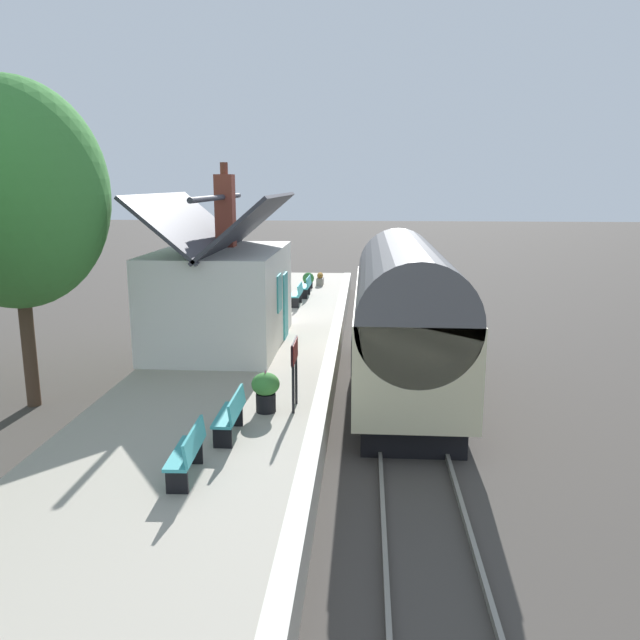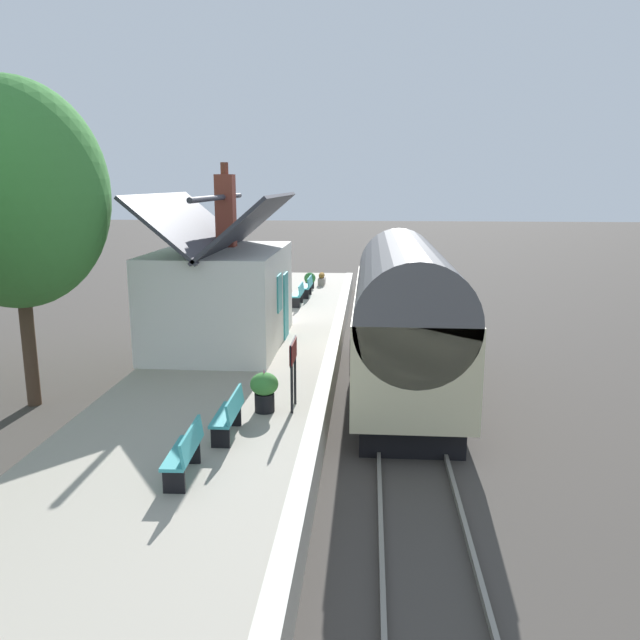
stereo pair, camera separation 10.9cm
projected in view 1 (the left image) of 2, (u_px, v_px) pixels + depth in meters
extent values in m
plane|color=#423D38|center=(370.00, 375.00, 19.78)|extent=(160.00, 160.00, 0.00)
cube|color=#A39B8C|center=(253.00, 358.00, 19.94)|extent=(32.00, 5.35, 0.91)
cube|color=beige|center=(332.00, 345.00, 19.67)|extent=(32.00, 0.36, 0.02)
cube|color=gray|center=(423.00, 374.00, 19.65)|extent=(52.00, 0.08, 0.14)
cube|color=gray|center=(376.00, 373.00, 19.75)|extent=(52.00, 0.08, 0.14)
cube|color=black|center=(403.00, 382.00, 17.91)|extent=(8.69, 2.29, 0.70)
cube|color=beige|center=(404.00, 330.00, 17.59)|extent=(9.45, 2.70, 2.30)
cylinder|color=#515154|center=(406.00, 289.00, 17.35)|extent=(9.45, 2.65, 2.65)
cube|color=black|center=(355.00, 319.00, 17.63)|extent=(8.03, 0.03, 0.80)
cylinder|color=black|center=(398.00, 355.00, 20.67)|extent=(0.70, 2.16, 0.70)
cylinder|color=black|center=(409.00, 418.00, 15.15)|extent=(0.70, 2.16, 0.70)
cube|color=black|center=(397.00, 288.00, 22.13)|extent=(0.04, 2.16, 0.90)
cylinder|color=#F2EDCC|center=(396.00, 315.00, 22.36)|extent=(0.06, 0.24, 0.24)
cube|color=red|center=(396.00, 328.00, 22.49)|extent=(0.16, 2.56, 0.24)
cube|color=white|center=(221.00, 298.00, 19.52)|extent=(5.71, 3.64, 2.94)
cube|color=#38383F|center=(249.00, 224.00, 18.98)|extent=(6.21, 2.07, 1.78)
cube|color=#38383F|center=(189.00, 224.00, 19.11)|extent=(6.21, 2.07, 1.78)
cylinder|color=#38383F|center=(218.00, 198.00, 18.88)|extent=(6.21, 0.16, 0.16)
cube|color=brown|center=(225.00, 211.00, 19.86)|extent=(0.56, 0.56, 2.23)
cylinder|color=brown|center=(224.00, 168.00, 19.59)|extent=(0.24, 0.24, 0.36)
cube|color=teal|center=(285.00, 305.00, 20.50)|extent=(0.90, 0.06, 2.10)
cube|color=teal|center=(279.00, 293.00, 19.00)|extent=(0.80, 0.05, 1.10)
cube|color=teal|center=(305.00, 287.00, 27.92)|extent=(1.41, 0.43, 0.06)
cube|color=teal|center=(309.00, 281.00, 27.86)|extent=(1.40, 0.14, 0.40)
cube|color=black|center=(303.00, 294.00, 27.43)|extent=(0.07, 0.36, 0.44)
cube|color=black|center=(306.00, 290.00, 28.52)|extent=(0.07, 0.36, 0.44)
cube|color=teal|center=(296.00, 294.00, 25.99)|extent=(1.40, 0.41, 0.06)
cube|color=teal|center=(300.00, 289.00, 25.92)|extent=(1.40, 0.12, 0.40)
cube|color=black|center=(294.00, 302.00, 25.49)|extent=(0.06, 0.36, 0.44)
cube|color=black|center=(297.00, 298.00, 26.58)|extent=(0.06, 0.36, 0.44)
cube|color=teal|center=(228.00, 415.00, 12.54)|extent=(1.40, 0.41, 0.06)
cube|color=teal|center=(237.00, 404.00, 12.48)|extent=(1.40, 0.12, 0.40)
cube|color=black|center=(222.00, 437.00, 12.05)|extent=(0.06, 0.36, 0.44)
cube|color=black|center=(234.00, 416.00, 13.14)|extent=(0.06, 0.36, 0.44)
cube|color=teal|center=(184.00, 453.00, 10.78)|extent=(1.42, 0.46, 0.06)
cube|color=teal|center=(194.00, 441.00, 10.73)|extent=(1.40, 0.16, 0.40)
cube|color=black|center=(177.00, 481.00, 10.28)|extent=(0.08, 0.36, 0.44)
cube|color=black|center=(193.00, 452.00, 11.37)|extent=(0.08, 0.36, 0.44)
cube|color=gray|center=(320.00, 281.00, 31.20)|extent=(0.88, 0.32, 0.36)
ellipsoid|color=olive|center=(320.00, 275.00, 31.14)|extent=(0.79, 0.29, 0.29)
cylinder|color=#9E5138|center=(226.00, 306.00, 25.05)|extent=(0.44, 0.44, 0.32)
ellipsoid|color=#2D7233|center=(226.00, 297.00, 24.97)|extent=(0.65, 0.65, 0.64)
cone|color=#DF5247|center=(225.00, 291.00, 24.92)|extent=(0.11, 0.11, 0.26)
cylinder|color=black|center=(266.00, 403.00, 13.96)|extent=(0.44, 0.44, 0.42)
ellipsoid|color=#3D8438|center=(266.00, 384.00, 13.87)|extent=(0.62, 0.62, 0.50)
cone|color=#C6527B|center=(265.00, 375.00, 13.83)|extent=(0.11, 0.11, 0.25)
cylinder|color=black|center=(308.00, 285.00, 30.24)|extent=(0.41, 0.41, 0.29)
ellipsoid|color=#2D7233|center=(308.00, 278.00, 30.17)|extent=(0.54, 0.54, 0.54)
cylinder|color=black|center=(293.00, 389.00, 13.80)|extent=(0.06, 0.06, 1.10)
cylinder|color=black|center=(296.00, 381.00, 14.39)|extent=(0.06, 0.06, 1.10)
cube|color=maroon|center=(294.00, 351.00, 13.93)|extent=(0.90, 0.06, 0.44)
cube|color=black|center=(294.00, 351.00, 13.93)|extent=(0.96, 0.03, 0.50)
cylinder|color=#4C3828|center=(28.00, 341.00, 16.70)|extent=(0.35, 0.35, 3.53)
ellipsoid|color=#3D8438|center=(14.00, 195.00, 15.90)|extent=(4.71, 4.66, 5.74)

